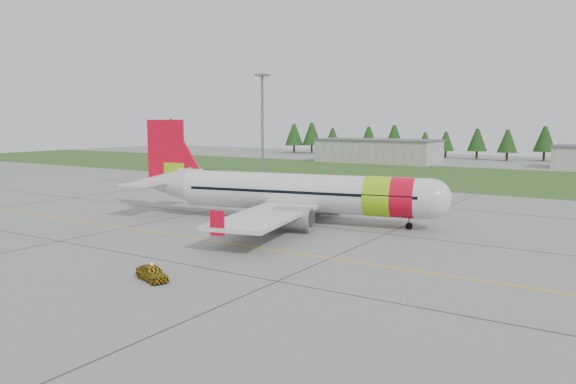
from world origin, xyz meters
The scene contains 9 objects.
ground centered at (0.00, 0.00, 0.00)m, with size 320.00×320.00×0.00m, color gray.
aircraft centered at (-1.60, 21.02, 3.34)m, with size 37.84×35.43×11.58m.
follow_me_car centered at (2.22, -4.64, 1.66)m, with size 1.34×1.13×3.33m, color #CAA00B.
service_van centered at (-6.94, 55.78, 1.96)m, with size 1.37×1.29×3.92m, color white.
grass_strip centered at (0.00, 82.00, 0.01)m, with size 320.00×50.00×0.03m, color #30561E.
taxi_guideline centered at (0.00, 8.00, 0.01)m, with size 120.00×0.25×0.02m, color gold.
hangar_west centered at (-30.00, 110.00, 3.00)m, with size 32.00×14.00×6.00m, color #A8A8A3.
floodlight_mast centered at (-32.00, 58.00, 10.00)m, with size 0.50×0.50×20.00m, color slate.
treeline centered at (0.00, 138.00, 5.00)m, with size 160.00×8.00×10.00m, color #1C3F14, non-canonical shape.
Camera 1 is at (31.70, -32.61, 11.51)m, focal length 35.00 mm.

